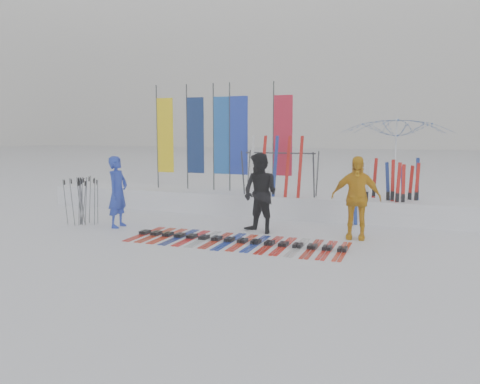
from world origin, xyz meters
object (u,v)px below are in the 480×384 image
at_px(person_black, 260,193).
at_px(ski_rack, 280,167).
at_px(person_blue, 118,192).
at_px(tent_canopy, 394,164).
at_px(person_yellow, 356,198).
at_px(ski_row, 236,241).

xyz_separation_m(person_black, ski_rack, (-0.15, 2.19, 0.45)).
relative_size(person_blue, ski_rack, 0.87).
bearing_deg(tent_canopy, person_black, -124.27).
relative_size(person_black, ski_rack, 0.92).
bearing_deg(person_yellow, ski_row, -154.81).
distance_m(person_blue, person_black, 3.57).
relative_size(person_yellow, ski_row, 0.39).
distance_m(tent_canopy, ski_rack, 3.49).
xyz_separation_m(tent_canopy, ski_row, (-2.97, -5.19, -1.41)).
bearing_deg(person_black, person_blue, -148.83).
distance_m(person_black, person_yellow, 2.17).
xyz_separation_m(person_yellow, ski_row, (-2.35, -1.26, -0.88)).
xyz_separation_m(person_blue, ski_row, (3.33, -0.50, -0.85)).
height_order(person_blue, ski_rack, ski_rack).
height_order(person_black, ski_row, person_black).
height_order(person_black, tent_canopy, tent_canopy).
bearing_deg(tent_canopy, ski_row, -119.76).
bearing_deg(person_blue, ski_rack, -52.49).
height_order(person_blue, tent_canopy, tent_canopy).
height_order(person_black, ski_rack, person_black).
relative_size(tent_canopy, ski_row, 0.68).
relative_size(ski_row, ski_rack, 2.30).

